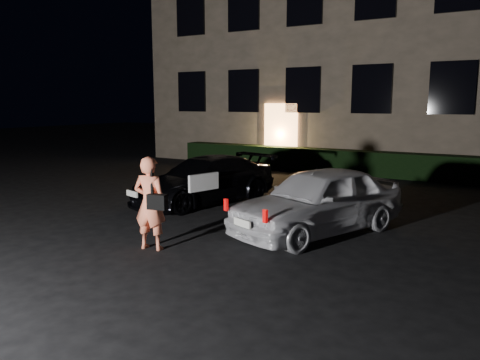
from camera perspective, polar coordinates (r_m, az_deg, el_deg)
The scene contains 6 objects.
ground at distance 7.75m, azimuth -7.19°, elevation -9.65°, with size 80.00×80.00×0.00m, color black.
building at distance 21.52m, azimuth 19.06°, elevation 18.19°, with size 20.00×8.11×12.00m.
hedge at distance 17.01m, azimuth 14.97°, elevation 1.99°, with size 15.00×0.70×0.85m, color black.
sedan at distance 11.90m, azimuth -4.36°, elevation 0.01°, with size 2.67×4.33×1.17m.
hatch at distance 9.21m, azimuth 9.53°, elevation -2.45°, with size 2.85×4.11×1.30m.
man at distance 8.19m, azimuth -10.88°, elevation -2.78°, with size 0.73×0.50×1.63m.
Camera 1 is at (4.52, -5.76, 2.51)m, focal length 35.00 mm.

